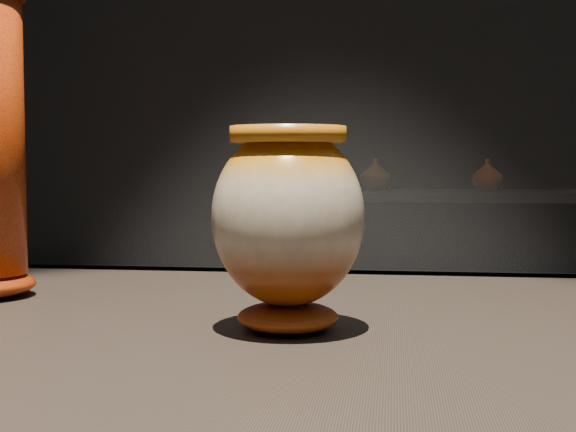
# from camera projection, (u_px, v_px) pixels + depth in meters

# --- Properties ---
(main_vase) EXTENTS (0.19, 0.19, 0.20)m
(main_vase) POSITION_uv_depth(u_px,v_px,m) (288.00, 220.00, 0.77)
(main_vase) COLOR #81340B
(main_vase) RESTS_ON display_plinth
(back_shelf) EXTENTS (2.00, 0.60, 0.90)m
(back_shelf) POSITION_uv_depth(u_px,v_px,m) (484.00, 239.00, 4.34)
(back_shelf) COLOR black
(back_shelf) RESTS_ON ground
(back_vase_left) EXTENTS (0.22, 0.22, 0.17)m
(back_vase_left) POSITION_uv_depth(u_px,v_px,m) (375.00, 174.00, 4.40)
(back_vase_left) COLOR #9E6C17
(back_vase_left) RESTS_ON back_shelf
(back_vase_mid) EXTENTS (0.17, 0.17, 0.17)m
(back_vase_mid) POSITION_uv_depth(u_px,v_px,m) (487.00, 175.00, 4.36)
(back_vase_mid) COLOR #81340B
(back_vase_mid) RESTS_ON back_shelf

